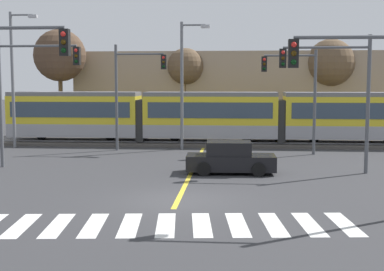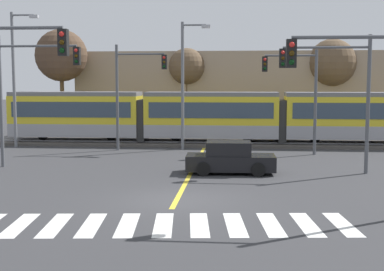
{
  "view_description": "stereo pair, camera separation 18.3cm",
  "coord_description": "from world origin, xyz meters",
  "px_view_note": "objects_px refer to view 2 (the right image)",
  "views": [
    {
      "loc": [
        2.11,
        -19.21,
        4.4
      ],
      "look_at": [
        -0.12,
        7.81,
        1.6
      ],
      "focal_mm": 50.0,
      "sensor_mm": 36.0,
      "label": 1
    },
    {
      "loc": [
        2.29,
        -19.2,
        4.4
      ],
      "look_at": [
        -0.12,
        7.81,
        1.6
      ],
      "focal_mm": 50.0,
      "sensor_mm": 36.0,
      "label": 2
    }
  ],
  "objects_px": {
    "light_rail_tram": "(212,115)",
    "traffic_light_mid_right": "(339,83)",
    "bare_tree_east": "(332,63)",
    "traffic_light_far_left": "(133,83)",
    "street_lamp_west": "(16,72)",
    "bare_tree_west": "(187,67)",
    "street_lamp_centre": "(185,78)",
    "sedan_crossing": "(230,159)",
    "bare_tree_far_west": "(61,56)",
    "traffic_light_mid_left": "(26,81)",
    "traffic_light_far_right": "(298,86)",
    "traffic_light_near_right": "(364,90)"
  },
  "relations": [
    {
      "from": "sedan_crossing",
      "to": "street_lamp_centre",
      "type": "distance_m",
      "value": 9.93
    },
    {
      "from": "traffic_light_far_left",
      "to": "street_lamp_centre",
      "type": "xyz_separation_m",
      "value": [
        3.2,
        0.82,
        0.31
      ]
    },
    {
      "from": "traffic_light_far_left",
      "to": "bare_tree_east",
      "type": "relative_size",
      "value": 0.87
    },
    {
      "from": "light_rail_tram",
      "to": "bare_tree_west",
      "type": "height_order",
      "value": "bare_tree_west"
    },
    {
      "from": "sedan_crossing",
      "to": "street_lamp_west",
      "type": "relative_size",
      "value": 0.48
    },
    {
      "from": "bare_tree_east",
      "to": "traffic_light_mid_right",
      "type": "bearing_deg",
      "value": -98.41
    },
    {
      "from": "street_lamp_centre",
      "to": "bare_tree_far_west",
      "type": "bearing_deg",
      "value": 147.75
    },
    {
      "from": "traffic_light_mid_right",
      "to": "street_lamp_centre",
      "type": "height_order",
      "value": "street_lamp_centre"
    },
    {
      "from": "traffic_light_mid_left",
      "to": "bare_tree_west",
      "type": "height_order",
      "value": "bare_tree_west"
    },
    {
      "from": "light_rail_tram",
      "to": "traffic_light_far_left",
      "type": "xyz_separation_m",
      "value": [
        -4.74,
        -3.55,
        2.21
      ]
    },
    {
      "from": "traffic_light_far_left",
      "to": "light_rail_tram",
      "type": "bearing_deg",
      "value": 36.82
    },
    {
      "from": "sedan_crossing",
      "to": "traffic_light_far_right",
      "type": "distance_m",
      "value": 8.55
    },
    {
      "from": "bare_tree_far_west",
      "to": "traffic_light_mid_right",
      "type": "bearing_deg",
      "value": -38.64
    },
    {
      "from": "bare_tree_west",
      "to": "traffic_light_mid_left",
      "type": "bearing_deg",
      "value": -112.26
    },
    {
      "from": "bare_tree_east",
      "to": "light_rail_tram",
      "type": "bearing_deg",
      "value": -147.51
    },
    {
      "from": "traffic_light_far_left",
      "to": "bare_tree_far_west",
      "type": "xyz_separation_m",
      "value": [
        -7.02,
        7.27,
        2.02
      ]
    },
    {
      "from": "traffic_light_near_right",
      "to": "bare_tree_west",
      "type": "relative_size",
      "value": 0.91
    },
    {
      "from": "bare_tree_west",
      "to": "light_rail_tram",
      "type": "bearing_deg",
      "value": -67.74
    },
    {
      "from": "traffic_light_near_right",
      "to": "bare_tree_far_west",
      "type": "distance_m",
      "value": 29.07
    },
    {
      "from": "street_lamp_centre",
      "to": "bare_tree_east",
      "type": "distance_m",
      "value": 13.55
    },
    {
      "from": "light_rail_tram",
      "to": "street_lamp_centre",
      "type": "height_order",
      "value": "street_lamp_centre"
    },
    {
      "from": "light_rail_tram",
      "to": "traffic_light_mid_right",
      "type": "relative_size",
      "value": 4.29
    },
    {
      "from": "street_lamp_centre",
      "to": "traffic_light_far_left",
      "type": "bearing_deg",
      "value": -165.59
    },
    {
      "from": "traffic_light_far_left",
      "to": "street_lamp_west",
      "type": "bearing_deg",
      "value": 174.04
    },
    {
      "from": "traffic_light_far_left",
      "to": "bare_tree_west",
      "type": "height_order",
      "value": "bare_tree_west"
    },
    {
      "from": "street_lamp_west",
      "to": "street_lamp_centre",
      "type": "bearing_deg",
      "value": -0.01
    },
    {
      "from": "traffic_light_mid_left",
      "to": "sedan_crossing",
      "type": "bearing_deg",
      "value": -4.79
    },
    {
      "from": "street_lamp_west",
      "to": "bare_tree_east",
      "type": "relative_size",
      "value": 1.16
    },
    {
      "from": "bare_tree_east",
      "to": "street_lamp_centre",
      "type": "bearing_deg",
      "value": -141.25
    },
    {
      "from": "traffic_light_far_right",
      "to": "traffic_light_near_right",
      "type": "bearing_deg",
      "value": -88.15
    },
    {
      "from": "sedan_crossing",
      "to": "traffic_light_far_left",
      "type": "xyz_separation_m",
      "value": [
        -6.23,
        7.81,
        3.55
      ]
    },
    {
      "from": "light_rail_tram",
      "to": "traffic_light_far_left",
      "type": "bearing_deg",
      "value": -143.18
    },
    {
      "from": "bare_tree_east",
      "to": "street_lamp_west",
      "type": "bearing_deg",
      "value": -158.65
    },
    {
      "from": "bare_tree_west",
      "to": "traffic_light_far_right",
      "type": "bearing_deg",
      "value": -52.81
    },
    {
      "from": "traffic_light_mid_right",
      "to": "traffic_light_far_right",
      "type": "bearing_deg",
      "value": 100.7
    },
    {
      "from": "light_rail_tram",
      "to": "traffic_light_far_right",
      "type": "height_order",
      "value": "traffic_light_far_right"
    },
    {
      "from": "bare_tree_far_west",
      "to": "traffic_light_far_left",
      "type": "bearing_deg",
      "value": -46.01
    },
    {
      "from": "street_lamp_centre",
      "to": "traffic_light_near_right",
      "type": "bearing_deg",
      "value": -66.17
    },
    {
      "from": "street_lamp_centre",
      "to": "traffic_light_far_right",
      "type": "bearing_deg",
      "value": -14.56
    },
    {
      "from": "traffic_light_far_left",
      "to": "bare_tree_east",
      "type": "bearing_deg",
      "value": 34.03
    },
    {
      "from": "traffic_light_mid_right",
      "to": "street_lamp_centre",
      "type": "distance_m",
      "value": 11.49
    },
    {
      "from": "traffic_light_far_right",
      "to": "street_lamp_centre",
      "type": "bearing_deg",
      "value": 165.44
    },
    {
      "from": "traffic_light_far_right",
      "to": "bare_tree_far_west",
      "type": "bearing_deg",
      "value": 154.28
    },
    {
      "from": "sedan_crossing",
      "to": "street_lamp_west",
      "type": "height_order",
      "value": "street_lamp_west"
    },
    {
      "from": "bare_tree_east",
      "to": "traffic_light_mid_left",
      "type": "bearing_deg",
      "value": -137.59
    },
    {
      "from": "traffic_light_far_left",
      "to": "traffic_light_mid_left",
      "type": "bearing_deg",
      "value": -120.1
    },
    {
      "from": "traffic_light_far_right",
      "to": "bare_tree_far_west",
      "type": "relative_size",
      "value": 0.75
    },
    {
      "from": "street_lamp_west",
      "to": "bare_tree_west",
      "type": "distance_m",
      "value": 13.23
    },
    {
      "from": "bare_tree_far_west",
      "to": "traffic_light_mid_left",
      "type": "bearing_deg",
      "value": -78.12
    },
    {
      "from": "light_rail_tram",
      "to": "sedan_crossing",
      "type": "xyz_separation_m",
      "value": [
        1.49,
        -11.35,
        -1.35
      ]
    }
  ]
}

